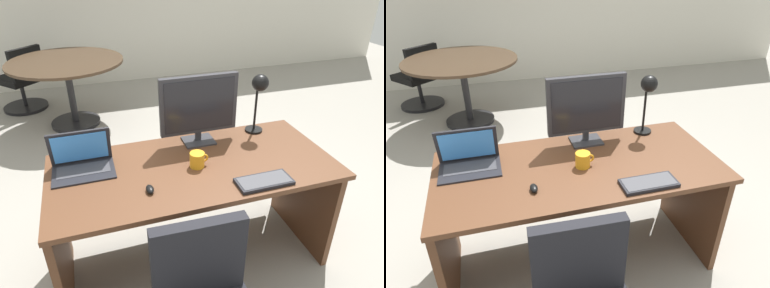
% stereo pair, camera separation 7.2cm
% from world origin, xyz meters
% --- Properties ---
extents(ground, '(12.00, 12.00, 0.00)m').
position_xyz_m(ground, '(0.00, 1.50, 0.00)').
color(ground, gray).
extents(desk, '(1.66, 0.76, 0.76)m').
position_xyz_m(desk, '(0.00, 0.05, 0.52)').
color(desk, '#56331E').
rests_on(desk, ground).
extents(monitor, '(0.50, 0.16, 0.45)m').
position_xyz_m(monitor, '(0.12, 0.26, 1.01)').
color(monitor, '#2D2D33').
rests_on(monitor, desk).
extents(laptop, '(0.34, 0.24, 0.23)m').
position_xyz_m(laptop, '(-0.62, 0.17, 0.83)').
color(laptop, black).
rests_on(laptop, desk).
extents(keyboard, '(0.31, 0.14, 0.02)m').
position_xyz_m(keyboard, '(0.30, -0.29, 0.77)').
color(keyboard, black).
rests_on(keyboard, desk).
extents(mouse, '(0.04, 0.07, 0.03)m').
position_xyz_m(mouse, '(-0.30, -0.17, 0.78)').
color(mouse, black).
rests_on(mouse, desk).
extents(desk_lamp, '(0.12, 0.15, 0.41)m').
position_xyz_m(desk_lamp, '(0.53, 0.27, 1.06)').
color(desk_lamp, black).
rests_on(desk_lamp, desk).
extents(coffee_mug, '(0.11, 0.09, 0.09)m').
position_xyz_m(coffee_mug, '(0.01, -0.02, 0.80)').
color(coffee_mug, orange).
rests_on(coffee_mug, desk).
extents(meeting_table, '(1.28, 1.28, 0.79)m').
position_xyz_m(meeting_table, '(-0.71, 2.48, 0.60)').
color(meeting_table, black).
rests_on(meeting_table, ground).
extents(meeting_chair_near, '(0.65, 0.66, 0.84)m').
position_xyz_m(meeting_chair_near, '(-1.30, 3.15, 0.35)').
color(meeting_chair_near, black).
rests_on(meeting_chair_near, ground).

